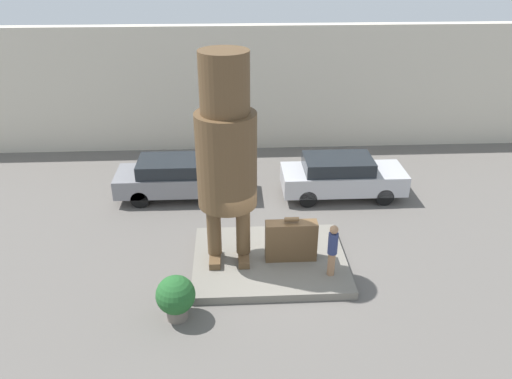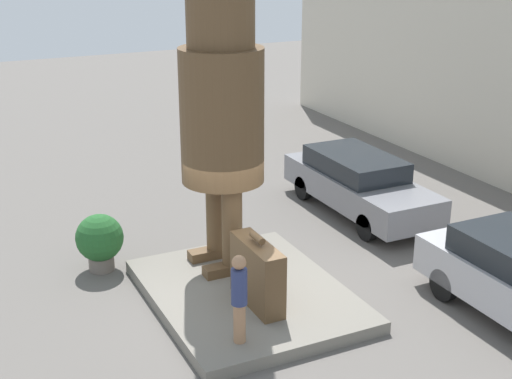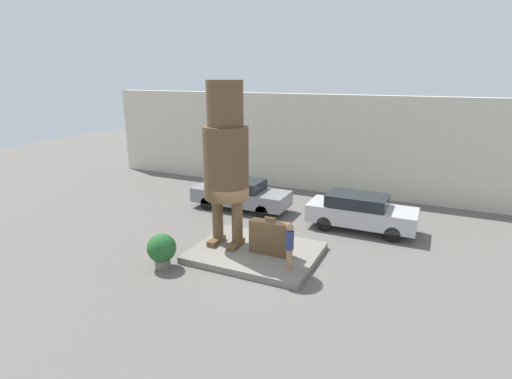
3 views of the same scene
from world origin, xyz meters
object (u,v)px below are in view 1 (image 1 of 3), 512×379
(tourist, at_px, (333,248))
(parked_car_silver, at_px, (342,176))
(giant_suitcase, at_px, (291,241))
(statue_figure, at_px, (226,147))
(parked_car_grey, at_px, (181,177))
(planter_pot, at_px, (176,296))

(tourist, height_order, parked_car_silver, tourist)
(giant_suitcase, bearing_deg, tourist, -38.74)
(tourist, bearing_deg, parked_car_silver, 75.43)
(giant_suitcase, bearing_deg, statue_figure, 176.41)
(tourist, xyz_separation_m, parked_car_grey, (-4.55, 5.34, -0.31))
(tourist, relative_size, parked_car_grey, 0.33)
(giant_suitcase, height_order, tourist, tourist)
(parked_car_grey, distance_m, parked_car_silver, 5.87)
(statue_figure, relative_size, planter_pot, 4.89)
(parked_car_grey, bearing_deg, statue_figure, -68.41)
(parked_car_grey, relative_size, parked_car_silver, 1.07)
(planter_pot, bearing_deg, giant_suitcase, 34.16)
(tourist, height_order, planter_pot, tourist)
(parked_car_silver, distance_m, planter_pot, 8.37)
(giant_suitcase, height_order, planter_pot, giant_suitcase)
(tourist, xyz_separation_m, planter_pot, (-4.14, -1.28, -0.42))
(giant_suitcase, bearing_deg, parked_car_grey, 127.96)
(giant_suitcase, relative_size, tourist, 0.94)
(parked_car_silver, bearing_deg, tourist, -104.57)
(statue_figure, bearing_deg, parked_car_grey, 111.59)
(statue_figure, bearing_deg, giant_suitcase, -3.59)
(parked_car_grey, bearing_deg, planter_pot, -86.44)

